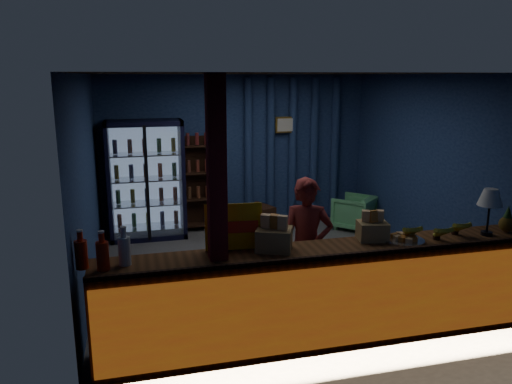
# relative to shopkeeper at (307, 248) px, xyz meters

# --- Properties ---
(ground) EXTENTS (4.60, 4.60, 0.00)m
(ground) POSITION_rel_shopkeeper_xyz_m (-0.02, 1.33, -0.76)
(ground) COLOR #515154
(ground) RESTS_ON ground
(room_walls) EXTENTS (4.60, 4.60, 4.60)m
(room_walls) POSITION_rel_shopkeeper_xyz_m (-0.02, 1.33, 0.81)
(room_walls) COLOR navy
(room_walls) RESTS_ON ground
(counter) EXTENTS (4.40, 0.57, 0.99)m
(counter) POSITION_rel_shopkeeper_xyz_m (-0.02, -0.58, -0.29)
(counter) COLOR brown
(counter) RESTS_ON ground
(support_post) EXTENTS (0.16, 0.16, 2.60)m
(support_post) POSITION_rel_shopkeeper_xyz_m (-1.07, -0.57, 0.54)
(support_post) COLOR maroon
(support_post) RESTS_ON ground
(beverage_cooler) EXTENTS (1.20, 0.62, 1.90)m
(beverage_cooler) POSITION_rel_shopkeeper_xyz_m (-1.57, 3.25, 0.17)
(beverage_cooler) COLOR black
(beverage_cooler) RESTS_ON ground
(bottle_shelf) EXTENTS (0.50, 0.28, 1.60)m
(bottle_shelf) POSITION_rel_shopkeeper_xyz_m (-0.72, 3.39, 0.03)
(bottle_shelf) COLOR #321B10
(bottle_shelf) RESTS_ON ground
(curtain_folds) EXTENTS (1.74, 0.14, 2.50)m
(curtain_folds) POSITION_rel_shopkeeper_xyz_m (0.98, 3.47, 0.54)
(curtain_folds) COLOR navy
(curtain_folds) RESTS_ON room_walls
(framed_picture) EXTENTS (0.36, 0.04, 0.28)m
(framed_picture) POSITION_rel_shopkeeper_xyz_m (0.83, 3.43, 0.99)
(framed_picture) COLOR gold
(framed_picture) RESTS_ON room_walls
(shopkeeper) EXTENTS (0.64, 0.52, 1.53)m
(shopkeeper) POSITION_rel_shopkeeper_xyz_m (0.00, 0.00, 0.00)
(shopkeeper) COLOR maroon
(shopkeeper) RESTS_ON ground
(green_chair) EXTENTS (0.89, 0.89, 0.58)m
(green_chair) POSITION_rel_shopkeeper_xyz_m (1.88, 2.77, -0.47)
(green_chair) COLOR #5EBD74
(green_chair) RESTS_ON ground
(side_table) EXTENTS (0.62, 0.54, 0.56)m
(side_table) POSITION_rel_shopkeeper_xyz_m (0.18, 2.86, -0.53)
(side_table) COLOR #321B10
(side_table) RESTS_ON ground
(yellow_sign) EXTENTS (0.56, 0.16, 0.44)m
(yellow_sign) POSITION_rel_shopkeeper_xyz_m (-0.87, -0.35, 0.41)
(yellow_sign) COLOR gold
(yellow_sign) RESTS_ON counter
(soda_bottles) EXTENTS (0.47, 0.19, 0.35)m
(soda_bottles) POSITION_rel_shopkeeper_xyz_m (-2.07, -0.55, 0.33)
(soda_bottles) COLOR red
(soda_bottles) RESTS_ON counter
(snack_box_left) EXTENTS (0.41, 0.38, 0.35)m
(snack_box_left) POSITION_rel_shopkeeper_xyz_m (-0.51, -0.48, 0.31)
(snack_box_left) COLOR #A68B50
(snack_box_left) RESTS_ON counter
(snack_box_centre) EXTENTS (0.33, 0.29, 0.31)m
(snack_box_centre) POSITION_rel_shopkeeper_xyz_m (0.54, -0.44, 0.30)
(snack_box_centre) COLOR #A68B50
(snack_box_centre) RESTS_ON counter
(pastry_tray) EXTENTS (0.42, 0.42, 0.07)m
(pastry_tray) POSITION_rel_shopkeeper_xyz_m (0.82, -0.56, 0.21)
(pastry_tray) COLOR silver
(pastry_tray) RESTS_ON counter
(banana_bunches) EXTENTS (0.82, 0.31, 0.18)m
(banana_bunches) POSITION_rel_shopkeeper_xyz_m (1.18, -0.57, 0.28)
(banana_bunches) COLOR gold
(banana_bunches) RESTS_ON counter
(table_lamp) EXTENTS (0.25, 0.25, 0.50)m
(table_lamp) POSITION_rel_shopkeeper_xyz_m (1.77, -0.59, 0.57)
(table_lamp) COLOR black
(table_lamp) RESTS_ON counter
(pineapple) EXTENTS (0.16, 0.16, 0.28)m
(pineapple) POSITION_rel_shopkeeper_xyz_m (2.03, -0.57, 0.31)
(pineapple) COLOR brown
(pineapple) RESTS_ON counter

